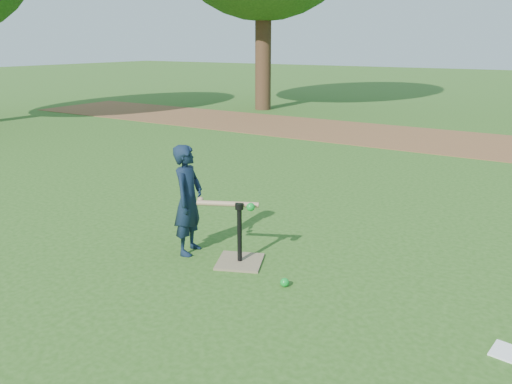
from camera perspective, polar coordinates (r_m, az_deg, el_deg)
The scene contains 6 objects.
ground at distance 4.94m, azimuth -0.13°, elevation -8.14°, with size 80.00×80.00×0.00m, color #285116.
dirt_strip at distance 11.73m, azimuth 19.92°, elevation 5.58°, with size 24.00×3.00×0.01m, color brown.
child at distance 5.05m, azimuth -7.75°, elevation -0.91°, with size 0.41×0.27×1.13m, color black.
wiffle_ball_ground at distance 4.50m, azimuth 3.29°, elevation -10.27°, with size 0.08×0.08×0.08m, color #0D9828.
batting_tee at distance 4.91m, azimuth -1.87°, elevation -6.90°, with size 0.56×0.56×0.61m.
swing_action at distance 4.78m, azimuth -3.05°, elevation -1.39°, with size 0.62×0.30×0.08m.
Camera 1 is at (2.39, -3.79, 2.08)m, focal length 35.00 mm.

